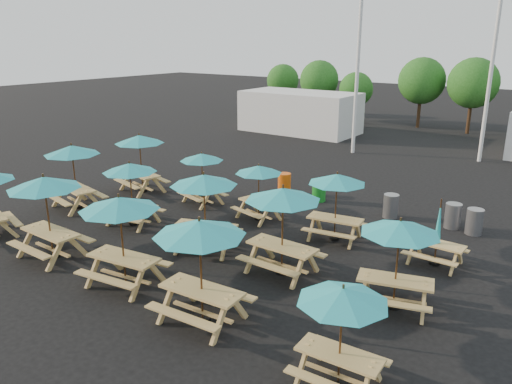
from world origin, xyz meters
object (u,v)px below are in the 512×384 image
Objects in this scene: picnic_unit_4 at (130,172)px; waste_bin_2 at (391,206)px; picnic_unit_11 at (337,183)px; picnic_unit_5 at (202,160)px; picnic_unit_14 at (437,238)px; picnic_unit_1 at (72,154)px; picnic_unit_10 at (283,200)px; picnic_unit_13 at (400,233)px; picnic_unit_7 at (204,185)px; picnic_unit_3 at (45,188)px; picnic_unit_2 at (140,143)px; waste_bin_1 at (319,190)px; waste_bin_0 at (284,183)px; waste_bin_3 at (453,216)px; picnic_unit_6 at (120,210)px; picnic_unit_9 at (200,235)px; waste_bin_4 at (474,222)px; picnic_unit_12 at (343,302)px; picnic_unit_8 at (259,173)px.

picnic_unit_4 is 9.53m from waste_bin_2.
picnic_unit_4 is at bearing -164.21° from picnic_unit_11.
picnic_unit_5 is 2.38× the size of waste_bin_2.
picnic_unit_14 is at bearing -8.20° from picnic_unit_11.
picnic_unit_11 is (9.68, 2.97, -0.22)m from picnic_unit_1.
picnic_unit_10 is 1.08× the size of picnic_unit_13.
picnic_unit_4 is 1.00× the size of picnic_unit_11.
picnic_unit_14 is at bearing -50.50° from waste_bin_2.
picnic_unit_7 reaches higher than picnic_unit_13.
picnic_unit_3 is 8.90m from picnic_unit_11.
picnic_unit_10 is (2.80, 0.05, 0.05)m from picnic_unit_7.
picnic_unit_2 is 2.82× the size of waste_bin_1.
waste_bin_0 is 1.70m from waste_bin_1.
waste_bin_1 and waste_bin_3 have the same top height.
picnic_unit_4 is 4.67m from picnic_unit_6.
picnic_unit_13 reaches higher than picnic_unit_14.
picnic_unit_9 reaches higher than picnic_unit_5.
waste_bin_2 is 1.00× the size of waste_bin_4.
picnic_unit_6 is 4.32m from picnic_unit_10.
picnic_unit_5 is 8.82m from picnic_unit_9.
picnic_unit_3 is 1.01× the size of picnic_unit_9.
picnic_unit_9 is 3.65m from picnic_unit_12.
picnic_unit_9 reaches higher than picnic_unit_13.
picnic_unit_9 is 10.30m from waste_bin_3.
picnic_unit_7 reaches higher than picnic_unit_11.
picnic_unit_12 is 2.35× the size of waste_bin_2.
picnic_unit_13 reaches higher than waste_bin_3.
picnic_unit_14 is 4.05m from waste_bin_2.
picnic_unit_11 is 4.35m from waste_bin_1.
picnic_unit_7 is at bearing -72.04° from picnic_unit_8.
picnic_unit_13 is (-0.20, 3.41, 0.19)m from picnic_unit_12.
picnic_unit_13 is 2.66× the size of waste_bin_2.
waste_bin_2 is (0.95, 9.43, -1.74)m from picnic_unit_9.
picnic_unit_5 is at bearing 127.68° from picnic_unit_9.
picnic_unit_7 is 7.13m from picnic_unit_12.
waste_bin_3 is at bearing 6.33° from waste_bin_2.
picnic_unit_10 reaches higher than waste_bin_4.
picnic_unit_4 is 0.90× the size of picnic_unit_6.
waste_bin_0 is at bearing 122.82° from picnic_unit_13.
picnic_unit_3 reaches higher than waste_bin_4.
picnic_unit_10 is 3.29m from picnic_unit_13.
waste_bin_2 is (0.81, 6.20, -1.73)m from picnic_unit_10.
waste_bin_2 is at bearing 102.82° from picnic_unit_12.
picnic_unit_4 is at bearing 179.77° from picnic_unit_10.
picnic_unit_3 is at bearing 175.76° from picnic_unit_9.
picnic_unit_8 is 7.11m from picnic_unit_13.
waste_bin_3 is (-0.51, 9.85, -1.34)m from picnic_unit_12.
picnic_unit_3 is 7.12m from picnic_unit_8.
waste_bin_1 is (3.94, 9.55, -1.75)m from picnic_unit_3.
picnic_unit_7 is (6.37, -3.15, -0.01)m from picnic_unit_2.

